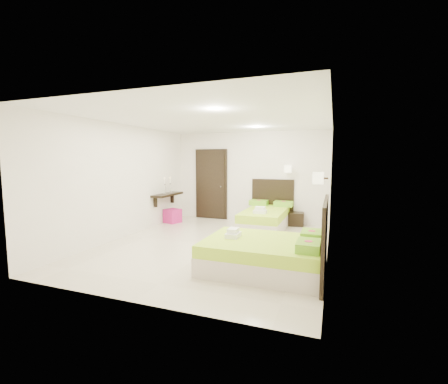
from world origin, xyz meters
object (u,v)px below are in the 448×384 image
(bed_single, at_px, (266,217))
(nightstand, at_px, (296,219))
(ottoman, at_px, (172,216))
(bed_double, at_px, (269,253))

(bed_single, relative_size, nightstand, 4.88)
(ottoman, bearing_deg, nightstand, 13.62)
(bed_single, distance_m, ottoman, 2.69)
(nightstand, bearing_deg, bed_double, -94.76)
(bed_double, distance_m, nightstand, 3.60)
(nightstand, relative_size, ottoman, 1.05)
(bed_double, xyz_separation_m, nightstand, (0.01, 3.59, -0.10))
(bed_single, relative_size, ottoman, 5.10)
(bed_double, bearing_deg, ottoman, 140.52)
(bed_double, height_order, nightstand, bed_double)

